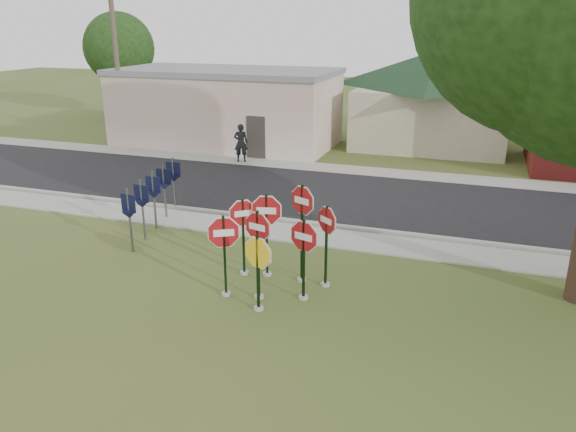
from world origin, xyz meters
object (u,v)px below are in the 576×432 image
(stop_sign_yellow, at_px, (258,264))
(stop_sign_left, at_px, (224,245))
(pedestrian, at_px, (241,143))
(utility_pole_near, at_px, (116,55))
(stop_sign_center, at_px, (258,243))

(stop_sign_yellow, height_order, stop_sign_left, stop_sign_left)
(stop_sign_yellow, height_order, pedestrian, stop_sign_yellow)
(stop_sign_left, bearing_deg, stop_sign_yellow, -22.32)
(stop_sign_left, bearing_deg, pedestrian, 112.03)
(stop_sign_left, relative_size, pedestrian, 1.21)
(stop_sign_yellow, relative_size, stop_sign_left, 0.90)
(stop_sign_left, xyz_separation_m, utility_pole_near, (-12.95, 14.41, 3.58))
(stop_sign_center, height_order, stop_sign_yellow, stop_sign_center)
(pedestrian, bearing_deg, stop_sign_center, 98.03)
(utility_pole_near, distance_m, pedestrian, 8.62)
(stop_sign_left, distance_m, utility_pole_near, 19.70)
(stop_sign_yellow, distance_m, utility_pole_near, 20.77)
(stop_sign_left, height_order, utility_pole_near, utility_pole_near)
(stop_sign_left, relative_size, utility_pole_near, 0.24)
(stop_sign_yellow, distance_m, stop_sign_left, 1.18)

